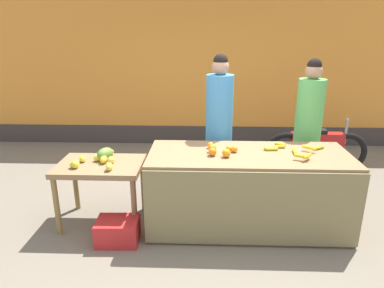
# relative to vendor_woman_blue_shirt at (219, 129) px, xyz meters

# --- Properties ---
(ground_plane) EXTENTS (24.00, 24.00, 0.00)m
(ground_plane) POSITION_rel_vendor_woman_blue_shirt_xyz_m (-0.03, -0.69, -0.96)
(ground_plane) COLOR #756B5B
(market_wall_back) EXTENTS (9.11, 0.23, 2.83)m
(market_wall_back) POSITION_rel_vendor_woman_blue_shirt_xyz_m (-0.03, 2.40, 0.42)
(market_wall_back) COLOR orange
(market_wall_back) RESTS_ON ground
(fruit_stall_counter) EXTENTS (2.21, 0.91, 0.88)m
(fruit_stall_counter) POSITION_rel_vendor_woman_blue_shirt_xyz_m (0.31, -0.70, -0.52)
(fruit_stall_counter) COLOR olive
(fruit_stall_counter) RESTS_ON ground
(side_table_wooden) EXTENTS (0.95, 0.67, 0.73)m
(side_table_wooden) POSITION_rel_vendor_woman_blue_shirt_xyz_m (-1.36, -0.69, -0.33)
(side_table_wooden) COLOR olive
(side_table_wooden) RESTS_ON ground
(banana_bunch_pile) EXTENTS (0.70, 0.59, 0.07)m
(banana_bunch_pile) POSITION_rel_vendor_woman_blue_shirt_xyz_m (0.80, -0.64, -0.05)
(banana_bunch_pile) COLOR gold
(banana_bunch_pile) RESTS_ON fruit_stall_counter
(orange_pile) EXTENTS (0.33, 0.37, 0.09)m
(orange_pile) POSITION_rel_vendor_woman_blue_shirt_xyz_m (-0.02, -0.71, -0.04)
(orange_pile) COLOR orange
(orange_pile) RESTS_ON fruit_stall_counter
(mango_papaya_pile) EXTENTS (0.50, 0.58, 0.14)m
(mango_papaya_pile) POSITION_rel_vendor_woman_blue_shirt_xyz_m (-1.37, -0.63, -0.17)
(mango_papaya_pile) COLOR #DED045
(mango_papaya_pile) RESTS_ON side_table_wooden
(vendor_woman_blue_shirt) EXTENTS (0.34, 0.34, 1.90)m
(vendor_woman_blue_shirt) POSITION_rel_vendor_woman_blue_shirt_xyz_m (0.00, 0.00, 0.00)
(vendor_woman_blue_shirt) COLOR #33333D
(vendor_woman_blue_shirt) RESTS_ON ground
(vendor_woman_green_shirt) EXTENTS (0.34, 0.34, 1.84)m
(vendor_woman_green_shirt) POSITION_rel_vendor_woman_blue_shirt_xyz_m (1.15, 0.10, -0.03)
(vendor_woman_green_shirt) COLOR #33333D
(vendor_woman_green_shirt) RESTS_ON ground
(parked_motorcycle) EXTENTS (1.60, 0.18, 0.88)m
(parked_motorcycle) POSITION_rel_vendor_woman_blue_shirt_xyz_m (1.58, 0.92, -0.56)
(parked_motorcycle) COLOR black
(parked_motorcycle) RESTS_ON ground
(produce_crate) EXTENTS (0.45, 0.34, 0.26)m
(produce_crate) POSITION_rel_vendor_woman_blue_shirt_xyz_m (-1.10, -1.11, -0.83)
(produce_crate) COLOR red
(produce_crate) RESTS_ON ground
(produce_sack) EXTENTS (0.37, 0.31, 0.59)m
(produce_sack) POSITION_rel_vendor_woman_blue_shirt_xyz_m (-0.64, 0.14, -0.66)
(produce_sack) COLOR tan
(produce_sack) RESTS_ON ground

